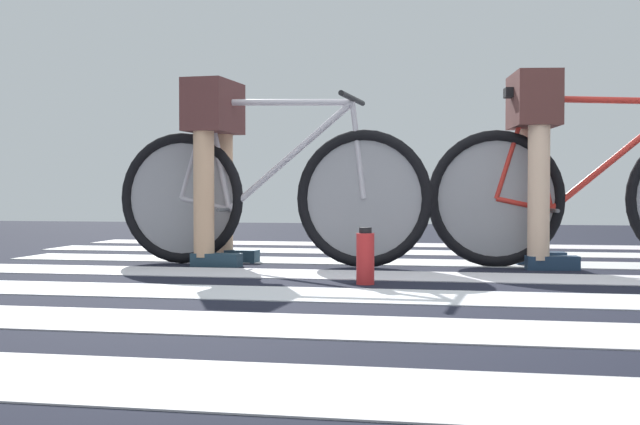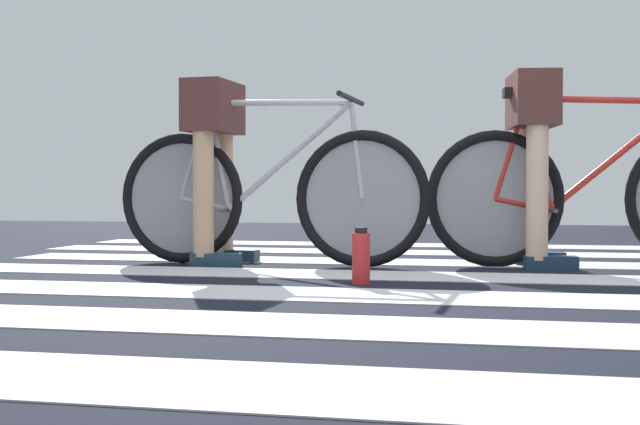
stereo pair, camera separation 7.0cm
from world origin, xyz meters
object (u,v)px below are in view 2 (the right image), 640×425
at_px(cyclist_2_of_2, 533,142).
at_px(water_bottle, 361,257).
at_px(bicycle_1_of_2, 268,193).
at_px(cyclist_1_of_2, 214,146).
at_px(bicycle_2_of_2, 594,193).

xyz_separation_m(cyclist_2_of_2, water_bottle, (-0.75, -0.97, -0.54)).
relative_size(bicycle_1_of_2, water_bottle, 7.15).
xyz_separation_m(cyclist_1_of_2, cyclist_2_of_2, (1.69, 0.13, 0.01)).
xyz_separation_m(cyclist_1_of_2, bicycle_2_of_2, (2.00, 0.18, -0.26)).
bearing_deg(bicycle_1_of_2, bicycle_2_of_2, 10.36).
bearing_deg(bicycle_2_of_2, bicycle_1_of_2, 178.46).
bearing_deg(water_bottle, cyclist_2_of_2, 52.34).
height_order(bicycle_1_of_2, cyclist_2_of_2, cyclist_2_of_2).
height_order(bicycle_1_of_2, cyclist_1_of_2, cyclist_1_of_2).
xyz_separation_m(bicycle_2_of_2, water_bottle, (-1.06, -1.02, -0.27)).
bearing_deg(water_bottle, bicycle_1_of_2, 127.68).
bearing_deg(cyclist_2_of_2, water_bottle, -135.91).
bearing_deg(bicycle_2_of_2, water_bottle, -144.38).
xyz_separation_m(cyclist_1_of_2, water_bottle, (0.94, -0.84, -0.53)).
bearing_deg(bicycle_2_of_2, cyclist_2_of_2, -180.00).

